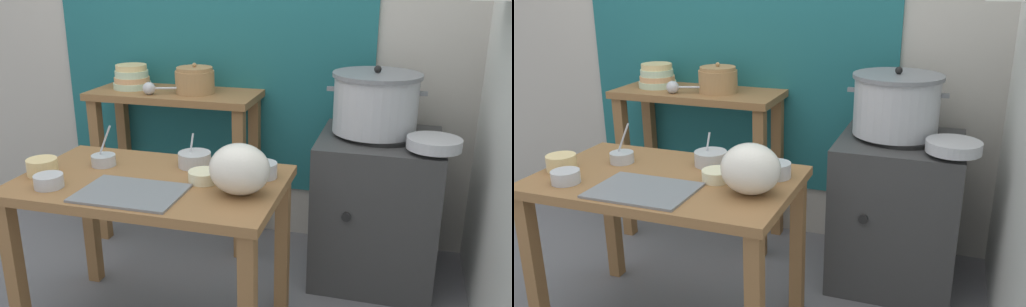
% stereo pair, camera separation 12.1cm
% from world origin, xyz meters
% --- Properties ---
extents(wall_back, '(4.40, 0.12, 2.60)m').
position_xyz_m(wall_back, '(0.08, 1.10, 1.30)').
color(wall_back, '#B2ADA3').
rests_on(wall_back, ground).
extents(prep_table, '(1.10, 0.66, 0.72)m').
position_xyz_m(prep_table, '(-0.02, -0.04, 0.61)').
color(prep_table, olive).
rests_on(prep_table, ground).
extents(back_shelf_table, '(0.96, 0.40, 0.90)m').
position_xyz_m(back_shelf_table, '(-0.29, 0.83, 0.68)').
color(back_shelf_table, olive).
rests_on(back_shelf_table, ground).
extents(stove_block, '(0.60, 0.61, 0.78)m').
position_xyz_m(stove_block, '(0.87, 0.70, 0.38)').
color(stove_block, '#383838').
rests_on(stove_block, ground).
extents(steamer_pot, '(0.48, 0.43, 0.33)m').
position_xyz_m(steamer_pot, '(0.83, 0.72, 0.93)').
color(steamer_pot, '#B7BABF').
rests_on(steamer_pot, stove_block).
extents(clay_pot, '(0.22, 0.22, 0.17)m').
position_xyz_m(clay_pot, '(-0.17, 0.83, 0.97)').
color(clay_pot, '#A37A4C').
rests_on(clay_pot, back_shelf_table).
extents(bowl_stack_enamel, '(0.22, 0.22, 0.14)m').
position_xyz_m(bowl_stack_enamel, '(-0.57, 0.85, 0.96)').
color(bowl_stack_enamel, '#B7D1AD').
rests_on(bowl_stack_enamel, back_shelf_table).
extents(ladle, '(0.29, 0.12, 0.07)m').
position_xyz_m(ladle, '(-0.38, 0.72, 0.94)').
color(ladle, '#B7BABF').
rests_on(ladle, back_shelf_table).
extents(serving_tray, '(0.40, 0.28, 0.01)m').
position_xyz_m(serving_tray, '(-0.02, -0.21, 0.72)').
color(serving_tray, slate).
rests_on(serving_tray, prep_table).
extents(plastic_bag, '(0.24, 0.20, 0.20)m').
position_xyz_m(plastic_bag, '(0.38, -0.09, 0.82)').
color(plastic_bag, silver).
rests_on(plastic_bag, prep_table).
extents(wide_pan, '(0.24, 0.24, 0.05)m').
position_xyz_m(wide_pan, '(1.11, 0.51, 0.81)').
color(wide_pan, '#B7BABF').
rests_on(wide_pan, stove_block).
extents(prep_bowl_0, '(0.11, 0.11, 0.18)m').
position_xyz_m(prep_bowl_0, '(-0.30, 0.06, 0.75)').
color(prep_bowl_0, '#B7BABF').
rests_on(prep_bowl_0, prep_table).
extents(prep_bowl_1, '(0.14, 0.14, 0.14)m').
position_xyz_m(prep_bowl_1, '(0.09, 0.16, 0.75)').
color(prep_bowl_1, '#B7BABF').
rests_on(prep_bowl_1, prep_table).
extents(prep_bowl_2, '(0.12, 0.12, 0.06)m').
position_xyz_m(prep_bowl_2, '(0.42, 0.11, 0.75)').
color(prep_bowl_2, '#B7BABF').
rests_on(prep_bowl_2, prep_table).
extents(prep_bowl_3, '(0.11, 0.11, 0.05)m').
position_xyz_m(prep_bowl_3, '(-0.37, -0.23, 0.75)').
color(prep_bowl_3, '#B7BABF').
rests_on(prep_bowl_3, prep_table).
extents(prep_bowl_4, '(0.13, 0.13, 0.07)m').
position_xyz_m(prep_bowl_4, '(-0.49, -0.11, 0.76)').
color(prep_bowl_4, '#E5C684').
rests_on(prep_bowl_4, prep_table).
extents(prep_bowl_5, '(0.12, 0.12, 0.05)m').
position_xyz_m(prep_bowl_5, '(0.20, -0.01, 0.75)').
color(prep_bowl_5, beige).
rests_on(prep_bowl_5, prep_table).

